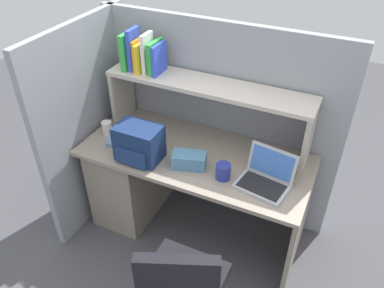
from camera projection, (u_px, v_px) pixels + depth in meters
The scene contains 12 objects.
ground_plane at pixel (195, 226), 3.09m from camera, with size 8.00×8.00×0.00m, color #4C4C51.
desk at pixel (149, 175), 2.99m from camera, with size 1.60×0.70×0.73m.
cubicle_partition_rear at pixel (216, 122), 2.92m from camera, with size 1.84×0.05×1.55m, color gray.
cubicle_partition_left at pixel (90, 124), 2.90m from camera, with size 0.05×1.06×1.55m, color gray.
overhead_hutch at pixel (208, 97), 2.61m from camera, with size 1.44×0.28×0.45m.
reference_books_on_shelf at pixel (142, 54), 2.65m from camera, with size 0.27×0.20×0.29m.
laptop at pixel (266, 178), 2.39m from camera, with size 0.35×0.30×0.22m.
backpack at pixel (139, 143), 2.56m from camera, with size 0.30×0.23×0.25m.
computer_mouse at pixel (111, 141), 2.76m from camera, with size 0.06×0.10×0.03m, color #7299C6.
paper_cup at pixel (107, 128), 2.85m from camera, with size 0.08×0.08×0.10m, color white.
tissue_box at pixel (189, 160), 2.53m from camera, with size 0.22×0.12×0.10m, color teal.
snack_canister at pixel (223, 171), 2.43m from camera, with size 0.10×0.10×0.11m, color navy.
Camera 1 is at (0.88, -1.92, 2.35)m, focal length 36.11 mm.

